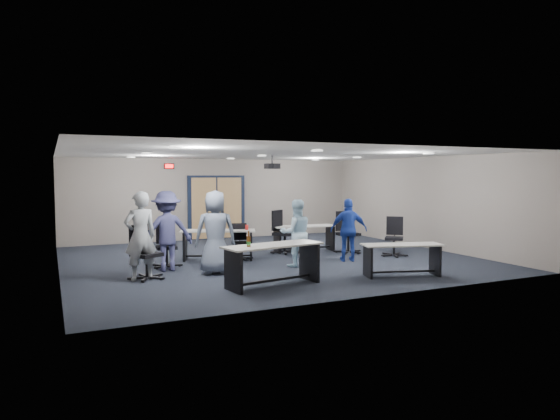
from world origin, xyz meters
name	(u,v)px	position (x,y,z in m)	size (l,w,h in m)	color
floor	(270,258)	(0.00, 0.00, 0.00)	(10.00, 10.00, 0.00)	black
back_wall	(216,199)	(0.00, 4.50, 1.35)	(10.00, 0.04, 2.70)	gray
front_wall	(372,221)	(0.00, -4.50, 1.35)	(10.00, 0.04, 2.70)	gray
left_wall	(57,213)	(-5.00, 0.00, 1.35)	(0.04, 9.00, 2.70)	gray
right_wall	(422,202)	(5.00, 0.00, 1.35)	(0.04, 9.00, 2.70)	gray
ceiling	(269,154)	(0.00, 0.00, 2.70)	(10.00, 9.00, 0.04)	silver
double_door	(217,208)	(0.00, 4.46, 1.05)	(2.00, 0.07, 2.20)	black
exit_sign	(169,166)	(-1.60, 4.44, 2.45)	(0.32, 0.07, 0.18)	black
ceiling_projector	(272,166)	(0.30, 0.50, 2.40)	(0.35, 0.32, 0.37)	black
ceiling_can_lights	(266,155)	(0.00, 0.25, 2.67)	(6.24, 5.74, 0.02)	silver
table_front_left	(273,257)	(-1.23, -2.97, 0.56)	(2.10, 1.01, 1.12)	beige
table_front_right	(402,254)	(1.67, -3.25, 0.47)	(1.79, 1.03, 0.69)	beige
table_back_left	(218,239)	(-1.26, 0.37, 0.52)	(1.98, 1.25, 0.89)	beige
table_back_right	(304,234)	(1.38, 0.71, 0.50)	(1.86, 0.80, 0.73)	beige
chair_back_a	(167,245)	(-2.69, -0.13, 0.52)	(0.65, 0.65, 1.03)	black
chair_back_b	(240,242)	(-0.74, 0.17, 0.46)	(0.58, 0.58, 0.92)	black
chair_back_c	(285,232)	(0.74, 0.63, 0.59)	(0.75, 0.75, 1.19)	black
chair_back_d	(348,232)	(2.34, -0.10, 0.58)	(0.73, 0.73, 1.15)	black
chair_loose_left	(147,252)	(-3.35, -1.32, 0.57)	(0.71, 0.71, 1.13)	black
chair_loose_right	(394,237)	(3.14, -1.08, 0.52)	(0.66, 0.66, 1.05)	black
person_gray	(140,236)	(-3.47, -1.33, 0.92)	(0.67, 0.44, 1.83)	#949BA2
person_plaid	(215,232)	(-1.87, -1.34, 0.92)	(0.89, 0.58, 1.83)	slate
person_lightblue	(296,233)	(0.12, -1.28, 0.79)	(0.77, 0.60, 1.59)	#BFE6FC
person_navy	(349,230)	(1.65, -1.19, 0.79)	(0.92, 0.38, 1.58)	#1C389D
person_back	(167,231)	(-2.76, -0.53, 0.90)	(1.17, 0.67, 1.81)	#393A68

